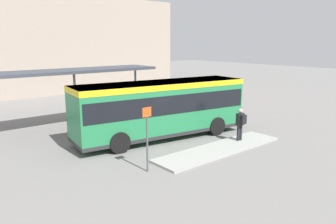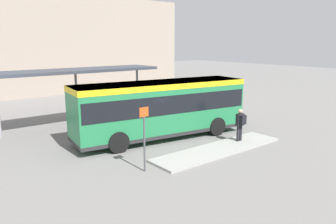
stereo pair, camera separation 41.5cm
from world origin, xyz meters
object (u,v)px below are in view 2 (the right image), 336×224
at_px(city_bus, 161,106).
at_px(pedestrian_waiting, 240,123).
at_px(platform_sign, 144,136).
at_px(bicycle_orange, 198,105).
at_px(bicycle_black, 208,107).

bearing_deg(city_bus, pedestrian_waiting, -43.45).
bearing_deg(pedestrian_waiting, city_bus, 43.33).
bearing_deg(pedestrian_waiting, platform_sign, 95.68).
relative_size(city_bus, platform_sign, 3.68).
relative_size(pedestrian_waiting, platform_sign, 0.63).
bearing_deg(city_bus, bicycle_orange, 40.11).
xyz_separation_m(city_bus, bicycle_orange, (7.13, 4.46, -1.51)).
bearing_deg(bicycle_orange, platform_sign, 133.35).
bearing_deg(bicycle_black, platform_sign, 124.39).
height_order(city_bus, bicycle_orange, city_bus).
bearing_deg(pedestrian_waiting, bicycle_orange, -24.06).
bearing_deg(bicycle_black, pedestrian_waiting, 148.05).
bearing_deg(platform_sign, bicycle_black, 33.02).
height_order(bicycle_black, platform_sign, platform_sign).
distance_m(bicycle_black, platform_sign, 13.16).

